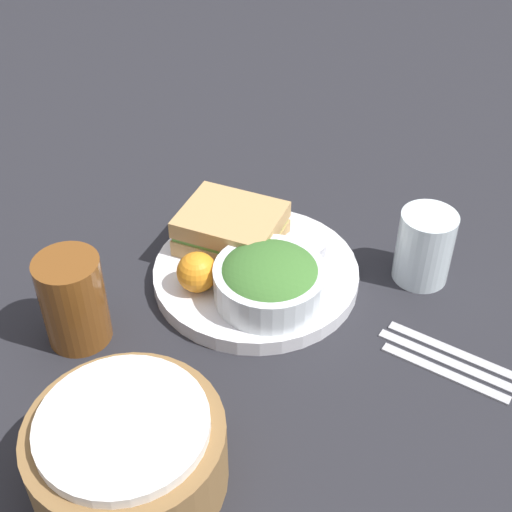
# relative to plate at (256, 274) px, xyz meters

# --- Properties ---
(ground_plane) EXTENTS (4.00, 4.00, 0.00)m
(ground_plane) POSITION_rel_plate_xyz_m (0.00, 0.00, -0.01)
(ground_plane) COLOR #232328
(plate) EXTENTS (0.26, 0.26, 0.02)m
(plate) POSITION_rel_plate_xyz_m (0.00, 0.00, 0.00)
(plate) COLOR silver
(plate) RESTS_ON ground_plane
(sandwich) EXTENTS (0.15, 0.14, 0.05)m
(sandwich) POSITION_rel_plate_xyz_m (0.06, -0.01, 0.04)
(sandwich) COLOR tan
(sandwich) RESTS_ON plate
(salad_bowl) EXTENTS (0.13, 0.13, 0.06)m
(salad_bowl) POSITION_rel_plate_xyz_m (-0.05, 0.03, 0.04)
(salad_bowl) COLOR white
(salad_bowl) RESTS_ON plate
(dressing_cup) EXTENTS (0.05, 0.05, 0.03)m
(dressing_cup) POSITION_rel_plate_xyz_m (-0.04, -0.05, 0.03)
(dressing_cup) COLOR #B7B7BC
(dressing_cup) RESTS_ON plate
(orange_wedge) EXTENTS (0.05, 0.05, 0.05)m
(orange_wedge) POSITION_rel_plate_xyz_m (0.03, 0.07, 0.04)
(orange_wedge) COLOR orange
(orange_wedge) RESTS_ON plate
(drink_glass) EXTENTS (0.07, 0.07, 0.11)m
(drink_glass) POSITION_rel_plate_xyz_m (0.08, 0.21, 0.05)
(drink_glass) COLOR brown
(drink_glass) RESTS_ON ground_plane
(bread_basket) EXTENTS (0.19, 0.19, 0.09)m
(bread_basket) POSITION_rel_plate_xyz_m (-0.11, 0.29, 0.03)
(bread_basket) COLOR olive
(bread_basket) RESTS_ON ground_plane
(fork) EXTENTS (0.16, 0.04, 0.01)m
(fork) POSITION_rel_plate_xyz_m (-0.25, -0.07, -0.01)
(fork) COLOR #B2B2B7
(fork) RESTS_ON ground_plane
(knife) EXTENTS (0.17, 0.04, 0.01)m
(knife) POSITION_rel_plate_xyz_m (-0.26, -0.05, -0.01)
(knife) COLOR #B2B2B7
(knife) RESTS_ON ground_plane
(spoon) EXTENTS (0.15, 0.04, 0.01)m
(spoon) POSITION_rel_plate_xyz_m (-0.26, -0.03, -0.01)
(spoon) COLOR #B2B2B7
(spoon) RESTS_ON ground_plane
(water_glass) EXTENTS (0.07, 0.07, 0.10)m
(water_glass) POSITION_rel_plate_xyz_m (-0.15, -0.15, 0.04)
(water_glass) COLOR silver
(water_glass) RESTS_ON ground_plane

